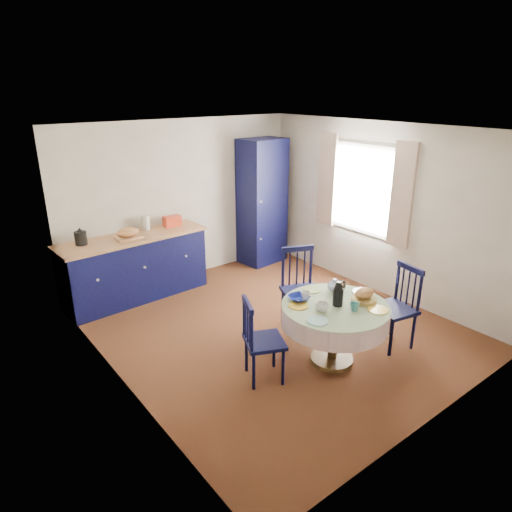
{
  "coord_description": "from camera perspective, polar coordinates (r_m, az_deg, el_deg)",
  "views": [
    {
      "loc": [
        -3.39,
        -3.99,
        2.96
      ],
      "look_at": [
        -0.13,
        0.2,
        0.97
      ],
      "focal_mm": 32.0,
      "sensor_mm": 36.0,
      "label": 1
    }
  ],
  "objects": [
    {
      "name": "floor",
      "position": [
        6.01,
        2.2,
        -8.92
      ],
      "size": [
        4.5,
        4.5,
        0.0
      ],
      "primitive_type": "plane",
      "color": "black",
      "rests_on": "ground"
    },
    {
      "name": "ceiling",
      "position": [
        5.25,
        2.58,
        15.56
      ],
      "size": [
        4.5,
        4.5,
        0.0
      ],
      "primitive_type": "plane",
      "rotation": [
        3.14,
        0.0,
        0.0
      ],
      "color": "white",
      "rests_on": "wall_back"
    },
    {
      "name": "wall_back",
      "position": [
        7.3,
        -9.16,
        6.79
      ],
      "size": [
        4.0,
        0.02,
        2.5
      ],
      "primitive_type": "cube",
      "color": "silver",
      "rests_on": "floor"
    },
    {
      "name": "wall_left",
      "position": [
        4.55,
        -17.26,
        -2.44
      ],
      "size": [
        0.02,
        4.5,
        2.5
      ],
      "primitive_type": "cube",
      "color": "silver",
      "rests_on": "floor"
    },
    {
      "name": "wall_right",
      "position": [
        6.92,
        15.21,
        5.56
      ],
      "size": [
        0.02,
        4.5,
        2.5
      ],
      "primitive_type": "cube",
      "color": "silver",
      "rests_on": "floor"
    },
    {
      "name": "window",
      "position": [
        7.0,
        13.23,
        8.22
      ],
      "size": [
        0.1,
        1.74,
        1.45
      ],
      "color": "white",
      "rests_on": "wall_right"
    },
    {
      "name": "kitchen_counter",
      "position": [
        6.87,
        -14.89,
        -1.23
      ],
      "size": [
        2.15,
        0.77,
        1.19
      ],
      "rotation": [
        0.0,
        0.0,
        0.05
      ],
      "color": "black",
      "rests_on": "floor"
    },
    {
      "name": "pantry_cabinet",
      "position": [
        7.9,
        0.76,
        6.75
      ],
      "size": [
        0.8,
        0.6,
        2.14
      ],
      "rotation": [
        0.0,
        0.0,
        0.1
      ],
      "color": "black",
      "rests_on": "floor"
    },
    {
      "name": "dining_table",
      "position": [
        5.13,
        9.9,
        -7.22
      ],
      "size": [
        1.19,
        1.18,
        0.99
      ],
      "color": "brown",
      "rests_on": "floor"
    },
    {
      "name": "chair_left",
      "position": [
        4.83,
        0.59,
        -10.44
      ],
      "size": [
        0.53,
        0.54,
        0.93
      ],
      "rotation": [
        0.0,
        0.0,
        1.16
      ],
      "color": "black",
      "rests_on": "floor"
    },
    {
      "name": "chair_far",
      "position": [
        5.85,
        5.58,
        -4.06
      ],
      "size": [
        0.61,
        0.59,
        1.05
      ],
      "rotation": [
        0.0,
        0.0,
        -0.41
      ],
      "color": "black",
      "rests_on": "floor"
    },
    {
      "name": "chair_right",
      "position": [
        5.67,
        17.17,
        -6.04
      ],
      "size": [
        0.5,
        0.52,
        1.0
      ],
      "rotation": [
        0.0,
        0.0,
        -1.77
      ],
      "color": "black",
      "rests_on": "floor"
    },
    {
      "name": "mug_a",
      "position": [
        4.89,
        8.28,
        -6.34
      ],
      "size": [
        0.13,
        0.13,
        0.1
      ],
      "primitive_type": "imported",
      "color": "silver",
      "rests_on": "dining_table"
    },
    {
      "name": "mug_b",
      "position": [
        4.97,
        12.2,
        -6.23
      ],
      "size": [
        0.1,
        0.1,
        0.09
      ],
      "primitive_type": "imported",
      "color": "teal",
      "rests_on": "dining_table"
    },
    {
      "name": "mug_c",
      "position": [
        5.42,
        10.51,
        -3.72
      ],
      "size": [
        0.13,
        0.13,
        0.1
      ],
      "primitive_type": "imported",
      "color": "black",
      "rests_on": "dining_table"
    },
    {
      "name": "mug_d",
      "position": [
        5.12,
        6.21,
        -4.97
      ],
      "size": [
        0.11,
        0.11,
        0.1
      ],
      "primitive_type": "imported",
      "color": "silver",
      "rests_on": "dining_table"
    },
    {
      "name": "cobalt_bowl",
      "position": [
        5.11,
        5.34,
        -5.27
      ],
      "size": [
        0.23,
        0.23,
        0.06
      ],
      "primitive_type": "imported",
      "color": "navy",
      "rests_on": "dining_table"
    }
  ]
}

